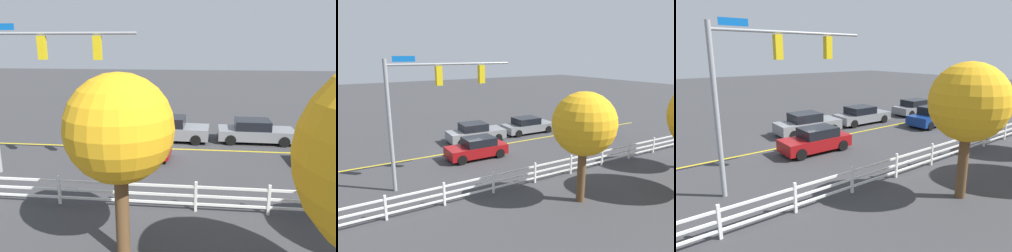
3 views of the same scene
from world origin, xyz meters
TOP-DOWN VIEW (x-y plane):
  - ground_plane at (0.00, 0.00)m, footprint 120.00×120.00m
  - lane_center_stripe at (-4.00, 0.00)m, footprint 28.00×0.16m
  - signal_assembly at (4.49, 4.48)m, footprint 6.89×0.38m
  - car_0 at (-6.37, -2.02)m, footprint 4.64×2.08m
  - car_1 at (0.49, 1.89)m, footprint 4.07×1.87m
  - car_2 at (-1.17, -1.88)m, footprint 4.67×2.21m
  - car_3 at (-10.33, 1.91)m, footprint 4.30×2.12m
  - car_4 at (-12.87, -1.79)m, footprint 4.73×2.13m
  - white_rail_fence at (-3.00, 7.36)m, footprint 26.10×0.10m
  - tree_1 at (-1.00, 10.25)m, footprint 2.98×2.98m

SIDE VIEW (x-z plane):
  - ground_plane at x=0.00m, z-range 0.00..0.00m
  - lane_center_stripe at x=-4.00m, z-range 0.00..0.01m
  - white_rail_fence at x=-3.00m, z-range 0.03..1.18m
  - car_0 at x=-6.37m, z-range -0.03..1.39m
  - car_4 at x=-12.87m, z-range -0.02..1.38m
  - car_1 at x=0.49m, z-range -0.02..1.40m
  - car_2 at x=-1.17m, z-range -0.04..1.48m
  - car_3 at x=-10.33m, z-range -0.02..1.49m
  - tree_1 at x=-1.00m, z-range 1.13..6.44m
  - signal_assembly at x=4.49m, z-range 1.38..8.22m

